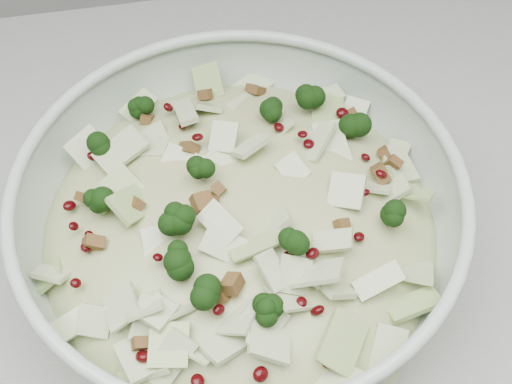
% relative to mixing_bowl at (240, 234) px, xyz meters
% --- Properties ---
extents(mixing_bowl, '(0.39, 0.39, 0.13)m').
position_rel_mixing_bowl_xyz_m(mixing_bowl, '(0.00, 0.00, 0.00)').
color(mixing_bowl, '#B2C4B7').
rests_on(mixing_bowl, counter).
extents(salad, '(0.38, 0.38, 0.13)m').
position_rel_mixing_bowl_xyz_m(salad, '(0.00, 0.00, 0.02)').
color(salad, '#A0AC76').
rests_on(salad, mixing_bowl).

